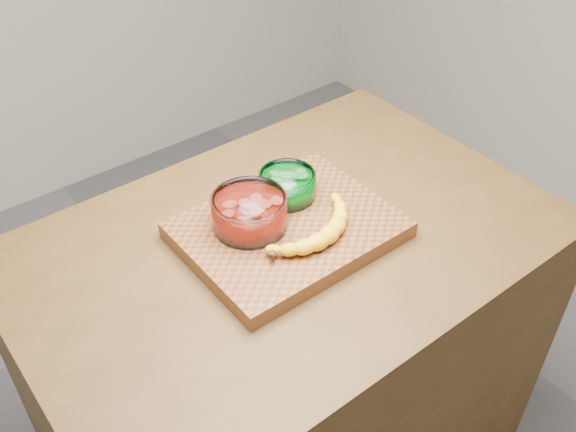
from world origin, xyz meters
TOP-DOWN VIEW (x-y plane):
  - counter at (0.00, 0.00)m, footprint 1.20×0.80m
  - cutting_board at (0.00, 0.00)m, footprint 0.45×0.35m
  - bowl_red at (-0.07, 0.04)m, footprint 0.16×0.16m
  - bowl_green at (0.06, 0.08)m, footprint 0.13×0.13m
  - banana at (0.02, -0.06)m, footprint 0.28×0.15m

SIDE VIEW (x-z plane):
  - counter at x=0.00m, z-range 0.00..0.90m
  - cutting_board at x=0.00m, z-range 0.90..0.94m
  - banana at x=0.02m, z-range 0.94..0.98m
  - bowl_green at x=0.06m, z-range 0.94..1.00m
  - bowl_red at x=-0.07m, z-range 0.94..1.01m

